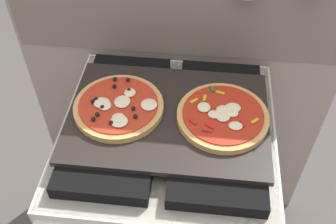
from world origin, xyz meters
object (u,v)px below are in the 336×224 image
at_px(baking_tray, 168,117).
at_px(pizza_right, 223,115).
at_px(pizza_left, 119,106).
at_px(stove, 168,204).

bearing_deg(baking_tray, pizza_right, 1.09).
relative_size(pizza_left, pizza_right, 1.00).
bearing_deg(stove, baking_tray, 90.00).
height_order(stove, baking_tray, baking_tray).
relative_size(baking_tray, pizza_left, 2.21).
distance_m(pizza_left, pizza_right, 0.28).
height_order(pizza_left, pizza_right, pizza_left).
bearing_deg(stove, pizza_right, 1.73).
height_order(stove, pizza_left, pizza_left).
distance_m(baking_tray, pizza_left, 0.14).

